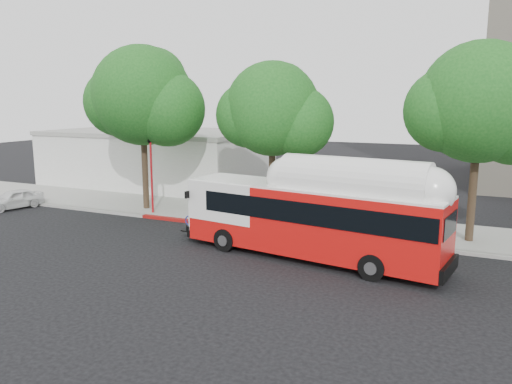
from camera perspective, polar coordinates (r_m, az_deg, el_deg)
ground at (r=21.82m, az=-1.81°, el=-7.07°), size 120.00×120.00×0.00m
sidewalk at (r=27.57m, az=4.13°, el=-3.20°), size 60.00×5.00×0.15m
curb_strip at (r=25.22m, az=2.09°, el=-4.47°), size 60.00×0.30×0.15m
red_curb_segment at (r=26.45m, az=-3.95°, el=-3.77°), size 10.00×0.32×0.16m
street_tree_left at (r=30.01m, az=-12.08°, el=10.29°), size 6.67×5.80×9.74m
street_tree_mid at (r=26.60m, az=2.75°, el=9.01°), size 5.75×5.00×8.62m
street_tree_right at (r=24.55m, az=25.20°, el=8.75°), size 6.21×5.40×9.18m
low_commercial_bldg at (r=40.30m, az=-11.05°, el=3.96°), size 16.20×10.20×4.25m
transit_bus at (r=20.84m, az=6.39°, el=-3.26°), size 12.11×4.06×3.53m
parked_car at (r=34.02m, az=-25.95°, el=-0.73°), size 3.72×2.24×1.19m
signal_pole at (r=29.21m, az=-11.85°, el=1.80°), size 0.13×0.42×4.46m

